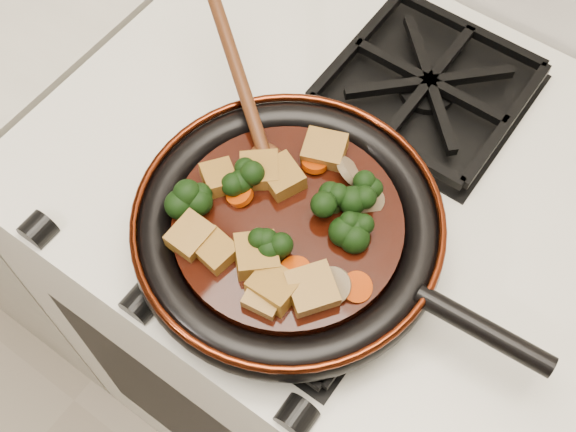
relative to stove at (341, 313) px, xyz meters
The scene contains 30 objects.
stove is the anchor object (origin of this frame).
burner_grate_front 0.48m from the stove, 90.00° to the right, with size 0.23×0.23×0.03m, color black, non-canonical shape.
burner_grate_back 0.48m from the stove, 90.00° to the left, with size 0.23×0.23×0.03m, color black, non-canonical shape.
skillet 0.51m from the stove, 95.54° to the right, with size 0.45×0.33×0.05m.
braising_sauce 0.52m from the stove, 96.48° to the right, with size 0.24×0.24×0.02m, color black.
tofu_cube_0 0.53m from the stove, 124.20° to the right, with size 0.04×0.04×0.02m, color brown.
tofu_cube_1 0.55m from the stove, 94.71° to the right, with size 0.04×0.04×0.02m, color brown.
tofu_cube_2 0.56m from the stove, 103.89° to the right, with size 0.03×0.04×0.02m, color brown.
tofu_cube_3 0.54m from the stove, 126.52° to the right, with size 0.04×0.03×0.02m, color brown.
tofu_cube_4 0.56m from the stove, 84.63° to the right, with size 0.04×0.04×0.02m, color brown.
tofu_cube_5 0.56m from the stove, 111.39° to the right, with size 0.04×0.04×0.02m, color brown.
tofu_cube_6 0.53m from the stove, 116.15° to the right, with size 0.04×0.04×0.02m, color brown.
tofu_cube_7 0.52m from the stove, 125.19° to the right, with size 0.04×0.04×0.02m, color brown.
tofu_cube_8 0.56m from the stove, 85.48° to the right, with size 0.03×0.03×0.02m, color brown.
tofu_cube_9 0.55m from the stove, 74.92° to the right, with size 0.04×0.04×0.02m, color brown.
broccoli_floret_0 0.55m from the stove, 93.30° to the right, with size 0.06×0.06×0.05m, color black, non-canonical shape.
broccoli_floret_1 0.53m from the stove, 66.30° to the right, with size 0.05×0.05×0.05m, color black, non-canonical shape.
broccoli_floret_2 0.53m from the stove, 80.11° to the right, with size 0.06×0.06×0.05m, color black, non-canonical shape.
broccoli_floret_3 0.53m from the stove, 64.71° to the right, with size 0.06×0.06×0.05m, color black, non-canonical shape.
broccoli_floret_4 0.54m from the stove, 121.98° to the right, with size 0.06×0.06×0.05m, color black, non-canonical shape.
broccoli_floret_5 0.56m from the stove, 118.83° to the right, with size 0.06×0.06×0.05m, color black, non-canonical shape.
carrot_coin_0 0.56m from the stove, 103.56° to the right, with size 0.03×0.03×0.01m, color #A93204.
carrot_coin_1 0.54m from the stove, 82.25° to the right, with size 0.03×0.03×0.01m, color #A93204.
carrot_coin_2 0.52m from the stove, 116.93° to the right, with size 0.03×0.03×0.01m, color #A93204.
carrot_coin_3 0.54m from the stove, 117.48° to the right, with size 0.03×0.03×0.01m, color #A93204.
carrot_coin_4 0.54m from the stove, 62.14° to the right, with size 0.03×0.03×0.01m, color #A93204.
mushroom_slice_0 0.52m from the stove, 59.10° to the right, with size 0.03×0.03×0.01m, color brown.
mushroom_slice_1 0.55m from the stove, 69.50° to the right, with size 0.04×0.04×0.01m, color brown.
mushroom_slice_2 0.52m from the stove, 83.60° to the right, with size 0.03×0.03×0.01m, color brown.
wooden_spoon 0.55m from the stove, 159.07° to the right, with size 0.14×0.11×0.25m.
Camera 1 is at (0.19, 1.27, 1.61)m, focal length 45.00 mm.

